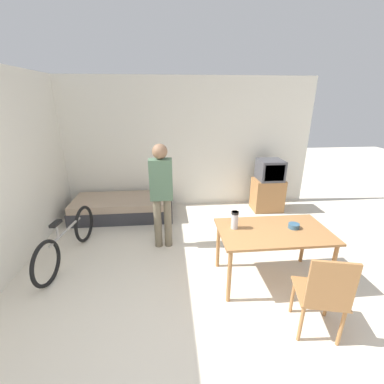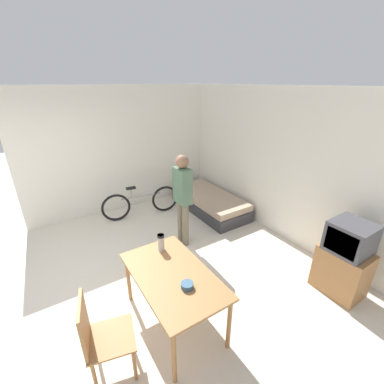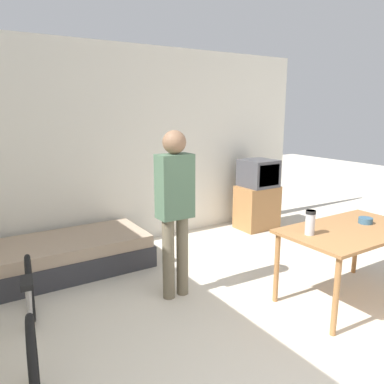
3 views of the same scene
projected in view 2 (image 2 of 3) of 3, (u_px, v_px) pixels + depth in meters
ground_plane at (76, 297)px, 3.56m from camera, size 20.00×20.00×0.00m
wall_back at (271, 162)px, 4.84m from camera, size 5.71×0.06×2.70m
wall_left at (132, 149)px, 5.77m from camera, size 0.06×4.66×2.70m
daybed at (209, 202)px, 5.92m from camera, size 1.97×0.89×0.39m
tv at (344, 260)px, 3.48m from camera, size 0.62×0.50×1.10m
dining_table at (173, 279)px, 2.96m from camera, size 1.37×0.80×0.74m
wooden_chair at (99, 334)px, 2.45m from camera, size 0.54×0.54×0.96m
bicycle at (141, 203)px, 5.61m from camera, size 0.29×1.68×0.71m
person_standing at (183, 194)px, 4.39m from camera, size 0.34×0.22×1.67m
thermos_flask at (161, 242)px, 3.30m from camera, size 0.09×0.09×0.23m
mate_bowl at (187, 285)px, 2.72m from camera, size 0.14×0.14×0.06m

